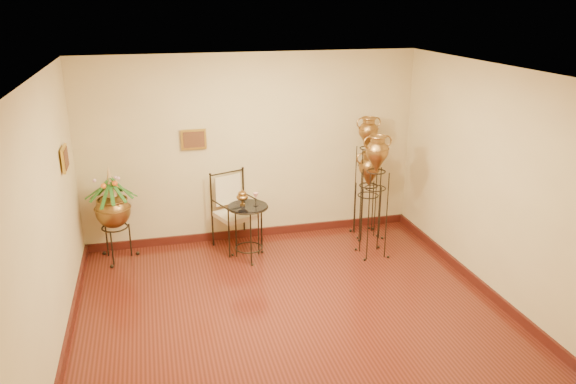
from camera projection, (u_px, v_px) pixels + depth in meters
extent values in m
plane|color=#581D14|center=(294.00, 319.00, 6.48)|extent=(5.00, 5.00, 0.00)
cube|color=#40140E|center=(254.00, 232.00, 8.73)|extent=(5.00, 0.04, 0.12)
cube|color=#40140E|center=(66.00, 345.00, 5.89)|extent=(0.04, 5.00, 0.12)
cube|color=#40140E|center=(486.00, 289.00, 7.03)|extent=(0.04, 5.00, 0.12)
cube|color=gold|center=(194.00, 139.00, 8.01)|extent=(0.36, 0.03, 0.29)
cube|color=gold|center=(65.00, 159.00, 6.69)|extent=(0.03, 0.36, 0.29)
cube|color=beige|center=(237.00, 215.00, 8.20)|extent=(0.69, 0.66, 0.06)
cube|color=beige|center=(236.00, 194.00, 8.10)|extent=(0.40, 0.18, 0.44)
cylinder|color=black|center=(248.00, 206.00, 7.74)|extent=(0.55, 0.55, 0.02)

